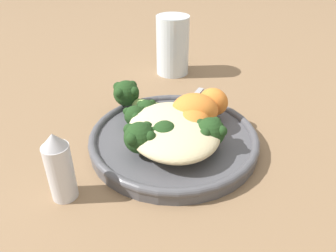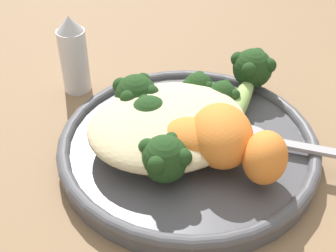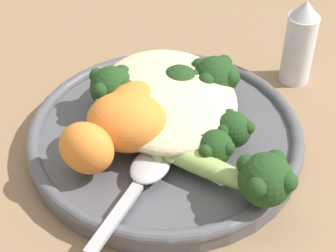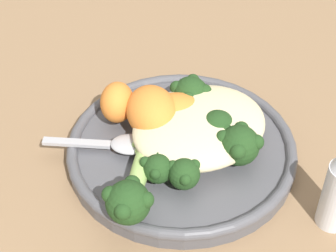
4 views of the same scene
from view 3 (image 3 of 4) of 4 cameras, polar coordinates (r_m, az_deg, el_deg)
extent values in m
plane|color=#846647|center=(0.49, 2.07, -2.08)|extent=(4.00, 4.00, 0.00)
cylinder|color=#4C4C51|center=(0.49, -0.28, -1.31)|extent=(0.24, 0.24, 0.02)
torus|color=#4C4C51|center=(0.48, -0.28, -0.61)|extent=(0.24, 0.24, 0.01)
ellipsoid|color=beige|center=(0.48, -0.20, 2.87)|extent=(0.14, 0.12, 0.03)
ellipsoid|color=#8EB25B|center=(0.44, 3.19, -3.82)|extent=(0.09, 0.09, 0.02)
sphere|color=#1E3D19|center=(0.41, 9.88, -5.41)|extent=(0.04, 0.04, 0.04)
sphere|color=#1E3D19|center=(0.41, 12.02, -5.56)|extent=(0.02, 0.02, 0.02)
sphere|color=#1E3D19|center=(0.42, 10.90, -3.40)|extent=(0.02, 0.02, 0.02)
sphere|color=#1E3D19|center=(0.41, 8.00, -3.90)|extent=(0.02, 0.02, 0.02)
sphere|color=#1E3D19|center=(0.40, 9.04, -6.13)|extent=(0.02, 0.02, 0.02)
ellipsoid|color=#8EB25B|center=(0.45, 0.63, -2.24)|extent=(0.04, 0.07, 0.02)
sphere|color=#1E3D19|center=(0.44, 4.82, -2.17)|extent=(0.03, 0.03, 0.03)
sphere|color=#1E3D19|center=(0.44, 6.14, -2.22)|extent=(0.01, 0.01, 0.01)
sphere|color=#1E3D19|center=(0.45, 5.54, -0.86)|extent=(0.01, 0.01, 0.01)
sphere|color=#1E3D19|center=(0.44, 3.59, -1.17)|extent=(0.01, 0.01, 0.01)
sphere|color=#1E3D19|center=(0.43, 4.14, -2.55)|extent=(0.01, 0.01, 0.01)
ellipsoid|color=#8EB25B|center=(0.45, 1.66, -1.58)|extent=(0.02, 0.08, 0.02)
sphere|color=#1E3D19|center=(0.46, 6.65, -0.36)|extent=(0.03, 0.03, 0.03)
sphere|color=#1E3D19|center=(0.45, 8.15, -0.15)|extent=(0.01, 0.01, 0.01)
sphere|color=#1E3D19|center=(0.46, 6.26, 1.07)|extent=(0.01, 0.01, 0.01)
sphere|color=#1E3D19|center=(0.45, 5.69, -0.53)|extent=(0.01, 0.01, 0.01)
ellipsoid|color=#8EB25B|center=(0.48, 1.72, 0.80)|extent=(0.08, 0.08, 0.02)
sphere|color=#1E3D19|center=(0.50, 4.78, 4.82)|extent=(0.04, 0.04, 0.04)
sphere|color=#1E3D19|center=(0.49, 6.45, 4.89)|extent=(0.02, 0.02, 0.02)
sphere|color=#1E3D19|center=(0.51, 5.69, 6.35)|extent=(0.02, 0.02, 0.02)
sphere|color=#1E3D19|center=(0.50, 3.24, 6.06)|extent=(0.02, 0.02, 0.02)
sphere|color=#1E3D19|center=(0.49, 3.93, 4.57)|extent=(0.02, 0.02, 0.02)
ellipsoid|color=#8EB25B|center=(0.47, -0.06, 0.51)|extent=(0.07, 0.05, 0.02)
sphere|color=#1E3D19|center=(0.49, 1.03, 4.10)|extent=(0.04, 0.04, 0.04)
sphere|color=#1E3D19|center=(0.49, 2.70, 4.93)|extent=(0.01, 0.01, 0.01)
sphere|color=#1E3D19|center=(0.49, -0.64, 4.49)|extent=(0.01, 0.01, 0.01)
ellipsoid|color=#8EB25B|center=(0.46, -1.24, -0.82)|extent=(0.07, 0.03, 0.02)
sphere|color=#1E3D19|center=(0.48, -1.55, 2.30)|extent=(0.03, 0.03, 0.03)
sphere|color=#1E3D19|center=(0.47, -0.44, 2.31)|extent=(0.01, 0.01, 0.01)
sphere|color=#1E3D19|center=(0.49, -0.83, 3.45)|extent=(0.01, 0.01, 0.01)
sphere|color=#1E3D19|center=(0.48, -2.66, 3.20)|extent=(0.01, 0.01, 0.01)
sphere|color=#1E3D19|center=(0.47, -2.31, 2.05)|extent=(0.01, 0.01, 0.01)
ellipsoid|color=#8EB25B|center=(0.47, -2.67, -0.31)|extent=(0.10, 0.05, 0.02)
sphere|color=#1E3D19|center=(0.49, -5.69, 3.86)|extent=(0.04, 0.04, 0.04)
sphere|color=#1E3D19|center=(0.48, -4.28, 3.92)|extent=(0.01, 0.01, 0.01)
sphere|color=#1E3D19|center=(0.50, -4.69, 5.39)|extent=(0.01, 0.01, 0.01)
sphere|color=#1E3D19|center=(0.50, -7.15, 5.05)|extent=(0.01, 0.01, 0.01)
sphere|color=#1E3D19|center=(0.48, -6.83, 3.56)|extent=(0.01, 0.01, 0.01)
ellipsoid|color=orange|center=(0.45, -4.17, 0.42)|extent=(0.07, 0.08, 0.05)
ellipsoid|color=orange|center=(0.43, -8.28, -2.25)|extent=(0.06, 0.06, 0.04)
ellipsoid|color=orange|center=(0.47, -3.50, 1.94)|extent=(0.08, 0.07, 0.04)
cube|color=#A3A3A8|center=(0.41, -5.42, -9.28)|extent=(0.06, 0.05, 0.00)
ellipsoid|color=#A3A3A8|center=(0.44, -1.79, -4.08)|extent=(0.05, 0.05, 0.01)
cylinder|color=silver|center=(0.57, 13.12, 7.63)|extent=(0.03, 0.03, 0.07)
cone|color=#B2B2B7|center=(0.54, 13.82, 11.47)|extent=(0.03, 0.03, 0.02)
camera|label=1|loc=(0.74, 0.89, 36.50)|focal=35.00mm
camera|label=2|loc=(0.54, -42.04, 27.66)|focal=50.00mm
camera|label=4|loc=(0.44, 76.37, 26.21)|focal=60.00mm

